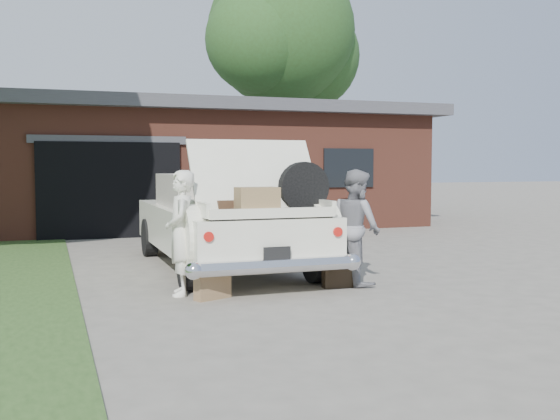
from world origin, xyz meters
name	(u,v)px	position (x,y,z in m)	size (l,w,h in m)	color
ground	(296,303)	(0.00, 0.00, 0.00)	(90.00, 90.00, 0.00)	gray
house	(187,165)	(0.98, 11.47, 1.67)	(12.80, 7.80, 3.30)	brown
tree_right	(283,40)	(5.75, 16.42, 6.43)	(6.44, 5.60, 9.52)	#38281E
sedan	(223,220)	(-0.15, 2.93, 0.79)	(2.15, 5.38, 2.04)	white
woman_left	(181,233)	(-1.23, 0.95, 0.81)	(0.59, 0.39, 1.62)	white
woman_right	(356,227)	(1.24, 0.90, 0.81)	(0.79, 0.61, 1.62)	gray
suitcase_left	(213,284)	(-0.91, 0.57, 0.19)	(0.48, 0.15, 0.37)	#94714B
suitcase_right	(340,274)	(0.93, 0.74, 0.19)	(0.50, 0.16, 0.38)	black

